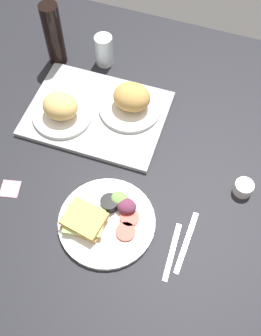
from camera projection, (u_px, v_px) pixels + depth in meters
ground_plane at (121, 183)px, 123.40cm from camera, size 190.00×150.00×3.00cm
serving_tray at (97, 114)px, 134.13cm from camera, size 45.50×33.68×1.60cm
bread_plate_near at (61, 109)px, 129.51cm from camera, size 19.78×19.78×9.29cm
bread_plate_far at (131, 101)px, 130.95cm from camera, size 20.60×20.60×9.75cm
plate_with_salad at (105, 219)px, 113.90cm from camera, size 27.66×27.66×5.40cm
drinking_glass at (104, 50)px, 142.15cm from camera, size 6.27×6.27×11.54cm
soda_bottle at (54, 35)px, 137.54cm from camera, size 6.40×6.40×23.53cm
espresso_cup at (243, 188)px, 118.64cm from camera, size 5.60×5.60×4.00cm
fork at (172, 252)px, 110.57cm from camera, size 2.12×17.04×0.50cm
knife at (186, 242)px, 111.98cm from camera, size 2.15×19.04×0.50cm
sticky_note at (10, 189)px, 120.69cm from camera, size 6.72×6.72×0.12cm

